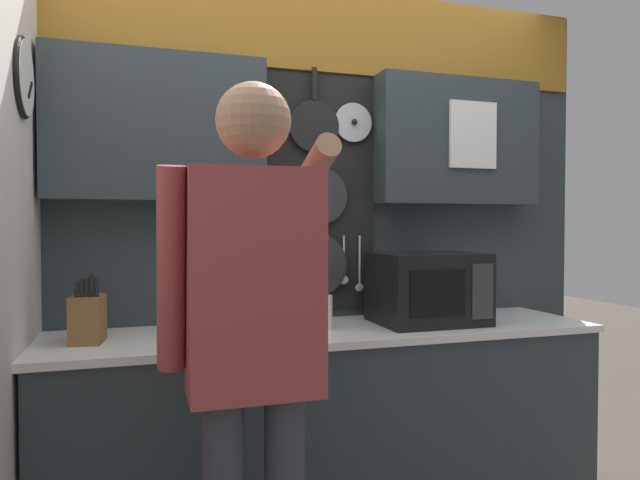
{
  "coord_description": "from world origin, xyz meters",
  "views": [
    {
      "loc": [
        -0.77,
        -2.29,
        1.37
      ],
      "look_at": [
        0.01,
        0.18,
        1.29
      ],
      "focal_mm": 32.0,
      "sensor_mm": 36.0,
      "label": 1
    }
  ],
  "objects_px": {
    "person": "(253,328)",
    "utensil_crock": "(318,310)",
    "microwave": "(428,288)",
    "knife_block": "(88,318)"
  },
  "relations": [
    {
      "from": "person",
      "to": "utensil_crock",
      "type": "bearing_deg",
      "value": 58.43
    },
    {
      "from": "microwave",
      "to": "person",
      "type": "distance_m",
      "value": 1.12
    },
    {
      "from": "microwave",
      "to": "person",
      "type": "bearing_deg",
      "value": -144.73
    },
    {
      "from": "microwave",
      "to": "utensil_crock",
      "type": "height_order",
      "value": "utensil_crock"
    },
    {
      "from": "knife_block",
      "to": "person",
      "type": "bearing_deg",
      "value": -52.17
    },
    {
      "from": "utensil_crock",
      "to": "person",
      "type": "xyz_separation_m",
      "value": [
        -0.4,
        -0.65,
        0.06
      ]
    },
    {
      "from": "knife_block",
      "to": "utensil_crock",
      "type": "bearing_deg",
      "value": 0.08
    },
    {
      "from": "microwave",
      "to": "utensil_crock",
      "type": "xyz_separation_m",
      "value": [
        -0.52,
        0.0,
        -0.07
      ]
    },
    {
      "from": "knife_block",
      "to": "utensil_crock",
      "type": "distance_m",
      "value": 0.9
    },
    {
      "from": "microwave",
      "to": "utensil_crock",
      "type": "relative_size",
      "value": 1.41
    }
  ]
}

